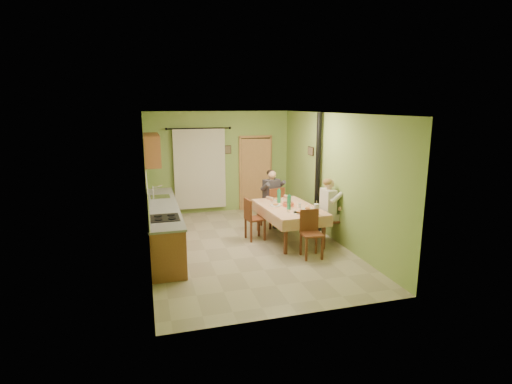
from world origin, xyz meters
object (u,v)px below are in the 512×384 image
object	(u,v)px
chair_near	(311,243)
chair_left	(254,227)
stove_flue	(317,189)
dining_table	(289,223)
man_far	(272,192)
man_right	(329,203)
chair_right	(329,228)
chair_far	(272,215)

from	to	relation	value
chair_near	chair_left	xyz separation A→B (m)	(-0.80, 1.34, -0.00)
chair_near	chair_left	distance (m)	1.56
chair_near	stove_flue	size ratio (longest dim) A/B	0.34
dining_table	man_far	world-z (taller)	man_far
man_right	chair_right	bearing A→B (deg)	-90.00
chair_near	chair_far	bearing A→B (deg)	-84.22
chair_left	chair_right	bearing A→B (deg)	62.95
chair_right	stove_flue	xyz separation A→B (m)	(0.05, 0.80, 0.73)
dining_table	chair_far	world-z (taller)	chair_far
man_far	stove_flue	distance (m)	1.11
chair_right	man_far	xyz separation A→B (m)	(-0.87, 1.40, 0.59)
chair_far	chair_near	distance (m)	2.17
chair_right	stove_flue	distance (m)	1.08
man_far	man_right	world-z (taller)	same
chair_near	man_right	xyz separation A→B (m)	(0.75, 0.78, 0.59)
dining_table	chair_far	bearing A→B (deg)	89.11
chair_far	stove_flue	bearing A→B (deg)	-50.63
chair_far	chair_right	size ratio (longest dim) A/B	0.98
chair_left	chair_far	bearing A→B (deg)	132.63
chair_right	stove_flue	bearing A→B (deg)	-5.67
chair_near	chair_right	xyz separation A→B (m)	(0.77, 0.78, 0.00)
dining_table	chair_left	world-z (taller)	chair_left
chair_left	man_right	bearing A→B (deg)	62.74
dining_table	chair_near	xyz separation A→B (m)	(0.05, -1.13, -0.09)
chair_right	chair_left	bearing A→B (deg)	68.30
dining_table	stove_flue	size ratio (longest dim) A/B	0.70
stove_flue	chair_left	bearing A→B (deg)	-171.59
stove_flue	chair_right	bearing A→B (deg)	-93.65
chair_near	man_far	distance (m)	2.26
man_far	chair_near	bearing A→B (deg)	-105.18
dining_table	chair_left	bearing A→B (deg)	160.77
chair_left	stove_flue	bearing A→B (deg)	91.02
chair_near	man_right	world-z (taller)	man_right
chair_far	man_right	distance (m)	1.73
chair_left	man_far	size ratio (longest dim) A/B	0.68
chair_right	chair_left	distance (m)	1.66
stove_flue	man_far	bearing A→B (deg)	146.86
chair_far	chair_near	xyz separation A→B (m)	(0.10, -2.16, -0.00)
dining_table	man_right	distance (m)	1.01
chair_near	man_right	distance (m)	1.23
chair_right	chair_near	bearing A→B (deg)	133.45
dining_table	man_far	distance (m)	1.16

